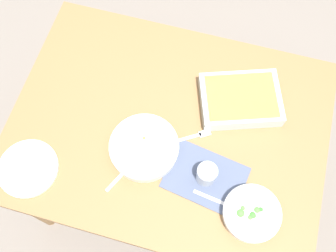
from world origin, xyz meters
name	(u,v)px	position (x,y,z in m)	size (l,w,h in m)	color
ground_plane	(168,177)	(0.00, 0.00, 0.00)	(6.00, 6.00, 0.00)	slate
dining_table	(168,135)	(0.00, 0.00, 0.65)	(1.20, 0.90, 0.74)	olive
placemat	(206,177)	(0.18, -0.16, 0.74)	(0.28, 0.20, 0.00)	#4C5670
stew_bowl	(144,148)	(-0.06, -0.12, 0.77)	(0.25, 0.25, 0.06)	white
broccoli_bowl	(251,214)	(0.36, -0.25, 0.77)	(0.20, 0.20, 0.06)	white
baking_dish	(240,99)	(0.24, 0.17, 0.77)	(0.36, 0.31, 0.06)	silver
drink_cup	(206,175)	(0.18, -0.16, 0.78)	(0.07, 0.07, 0.08)	#B2BCC6
side_plate	(28,168)	(-0.44, -0.30, 0.75)	(0.22, 0.22, 0.01)	silver
spoon_by_stew	(128,168)	(-0.10, -0.20, 0.74)	(0.09, 0.17, 0.01)	silver
spoon_by_broccoli	(224,204)	(0.27, -0.23, 0.74)	(0.18, 0.04, 0.01)	silver
fork_on_table	(192,137)	(0.10, -0.02, 0.74)	(0.16, 0.11, 0.01)	silver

